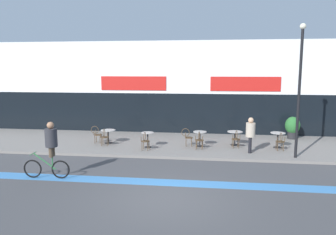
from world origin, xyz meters
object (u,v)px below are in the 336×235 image
Objects in this scene: bistro_table_4 at (278,137)px; cafe_chair_3_near at (236,138)px; cafe_chair_0_near at (105,136)px; bistro_table_1 at (148,137)px; cafe_chair_2_side at (187,136)px; cafe_chair_1_near at (145,140)px; bistro_table_3 at (235,135)px; cafe_chair_0_side at (97,133)px; planter_pot at (292,127)px; lamp_post at (300,83)px; cyclist_0 at (50,146)px; bistro_table_0 at (108,134)px; pedestrian_near_end at (250,132)px; cafe_chair_4_near at (280,140)px; bistro_table_2 at (200,136)px; cafe_chair_2_near at (199,139)px.

bistro_table_4 is 0.84× the size of cafe_chair_3_near.
bistro_table_4 is at bearing -86.84° from cafe_chair_3_near.
bistro_table_1 is at bearing -96.03° from cafe_chair_0_near.
cafe_chair_3_near is (2.40, -0.14, 0.00)m from cafe_chair_2_side.
bistro_table_3 is at bearing -66.02° from cafe_chair_1_near.
cafe_chair_0_side is 10.75m from planter_pot.
lamp_post reaches higher than planter_pot.
cyclist_0 reaches higher than bistro_table_3.
cafe_chair_0_near reaches higher than bistro_table_1.
lamp_post reaches higher than bistro_table_0.
bistro_table_4 is 0.36× the size of cyclist_0.
bistro_table_0 is at bearing 177.74° from pedestrian_near_end.
cyclist_0 is 1.27× the size of pedestrian_near_end.
bistro_table_4 is 4.46m from cafe_chair_2_side.
bistro_table_4 reaches higher than bistro_table_1.
cafe_chair_4_near is at bearing -23.71° from bistro_table_3.
bistro_table_1 is 8.20m from planter_pot.
cafe_chair_4_near is 0.73× the size of planter_pot.
lamp_post is (9.04, -1.68, 2.78)m from bistro_table_0.
cafe_chair_1_near is 1.00× the size of cafe_chair_2_side.
cafe_chair_3_near is 0.54× the size of pedestrian_near_end.
lamp_post reaches higher than cyclist_0.
bistro_table_0 is 6.57m from bistro_table_3.
bistro_table_1 is at bearing -168.94° from cafe_chair_2_side.
cafe_chair_0_side reaches higher than bistro_table_0.
cafe_chair_1_near reaches higher than bistro_table_2.
lamp_post is at bearing -102.31° from cafe_chair_0_near.
planter_pot reaches higher than bistro_table_2.
planter_pot reaches higher than cafe_chair_0_side.
bistro_table_2 is (4.79, -0.11, 0.03)m from bistro_table_0.
bistro_table_4 is 0.84× the size of cafe_chair_0_near.
cyclist_0 reaches higher than cafe_chair_0_near.
bistro_table_4 is at bearing -1.62° from cafe_chair_2_side.
lamp_post is (9.67, -1.68, 2.77)m from cafe_chair_0_side.
cafe_chair_2_near is 0.16× the size of lamp_post.
cafe_chair_0_side is 0.73× the size of planter_pot.
bistro_table_1 is 2.01m from cafe_chair_2_side.
cafe_chair_4_near is (8.61, 0.09, 0.00)m from cafe_chair_0_near.
pedestrian_near_end reaches higher than bistro_table_1.
bistro_table_0 is 7.24m from pedestrian_near_end.
cafe_chair_0_near is 4.76m from cyclist_0.
cyclist_0 is at bearing -141.06° from bistro_table_3.
cafe_chair_4_near is (6.39, 0.10, -0.01)m from bistro_table_1.
planter_pot reaches higher than bistro_table_1.
cafe_chair_1_near is at bearing -168.03° from bistro_table_4.
cafe_chair_0_side is (-5.41, 0.10, -0.02)m from bistro_table_2.
bistro_table_1 is at bearing -15.96° from cafe_chair_0_side.
planter_pot is (10.48, 2.39, 0.16)m from cafe_chair_0_side.
cafe_chair_1_near is at bearing -29.65° from bistro_table_0.
cafe_chair_4_near reaches higher than bistro_table_2.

